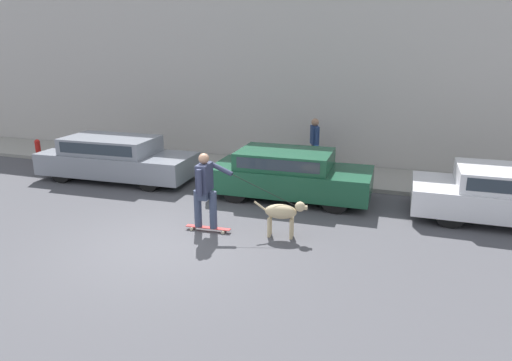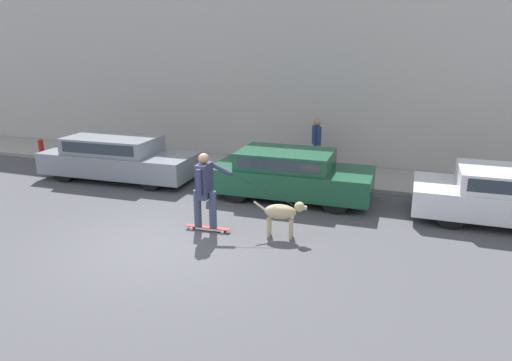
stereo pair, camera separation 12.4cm
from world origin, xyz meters
The scene contains 9 objects.
ground_plane centered at (0.00, 0.00, 0.00)m, with size 36.00×36.00×0.00m, color #47474C.
back_wall centered at (0.00, 7.24, 2.95)m, with size 32.00×0.30×5.90m.
sidewalk_curb centered at (0.00, 5.91, 0.06)m, with size 30.00×2.34×0.11m.
parked_car_0 centered at (-3.67, 3.59, 0.63)m, with size 4.61×1.85×1.27m.
parked_car_1 centered at (1.58, 3.59, 0.63)m, with size 4.09×1.83×1.26m.
dog centered at (2.11, 1.11, 0.53)m, with size 1.11×0.38×0.79m.
skateboarder centered at (0.48, 0.88, 0.97)m, with size 2.43×0.66×1.71m.
pedestrian_with_bag centered at (1.66, 6.27, 0.99)m, with size 0.38×0.64×1.57m.
fire_hydrant centered at (-7.41, 4.49, 0.42)m, with size 0.18×0.18×0.79m.
Camera 2 is at (4.53, -7.32, 3.83)m, focal length 32.00 mm.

